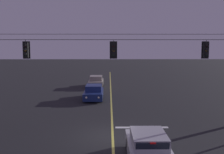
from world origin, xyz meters
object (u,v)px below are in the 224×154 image
at_px(car_oncoming_lead, 94,93).
at_px(car_oncoming_trailing, 96,82).
at_px(traffic_light_centre, 206,50).
at_px(traffic_light_leftmost, 26,50).
at_px(traffic_light_left_inner, 113,50).
at_px(car_waiting_near_lane, 148,148).

relative_size(car_oncoming_lead, car_oncoming_trailing, 1.00).
distance_m(traffic_light_centre, car_oncoming_trailing, 19.10).
height_order(traffic_light_leftmost, traffic_light_centre, same).
height_order(traffic_light_leftmost, car_oncoming_lead, traffic_light_leftmost).
xyz_separation_m(traffic_light_leftmost, traffic_light_left_inner, (5.63, 0.00, 0.00)).
relative_size(traffic_light_leftmost, traffic_light_centre, 1.00).
bearing_deg(car_oncoming_lead, traffic_light_centre, -48.50).
bearing_deg(car_oncoming_lead, traffic_light_leftmost, -113.64).
relative_size(traffic_light_left_inner, traffic_light_centre, 1.00).
bearing_deg(car_waiting_near_lane, car_oncoming_trailing, 98.57).
bearing_deg(car_oncoming_lead, car_oncoming_trailing, 91.10).
height_order(traffic_light_left_inner, car_waiting_near_lane, traffic_light_left_inner).
distance_m(traffic_light_leftmost, traffic_light_centre, 11.61).
relative_size(traffic_light_leftmost, car_oncoming_lead, 0.28).
xyz_separation_m(traffic_light_centre, car_oncoming_lead, (-7.77, 8.78, -4.31)).
relative_size(traffic_light_centre, car_oncoming_trailing, 0.28).
height_order(traffic_light_centre, car_waiting_near_lane, traffic_light_centre).
bearing_deg(traffic_light_centre, car_oncoming_trailing, 115.19).
distance_m(traffic_light_left_inner, car_oncoming_trailing, 17.49).
height_order(traffic_light_centre, car_oncoming_lead, traffic_light_centre).
height_order(car_waiting_near_lane, car_oncoming_trailing, same).
xyz_separation_m(traffic_light_leftmost, traffic_light_centre, (11.61, 0.00, 0.00)).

